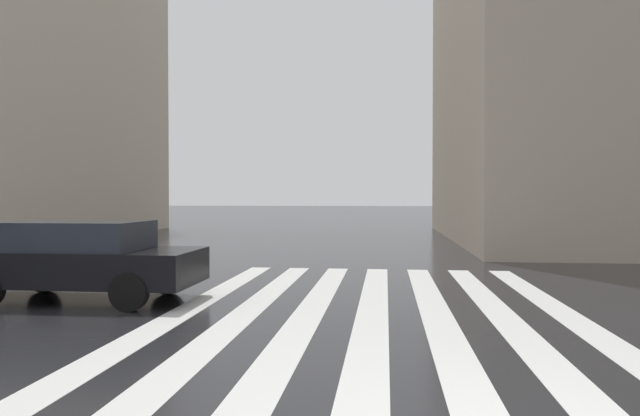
# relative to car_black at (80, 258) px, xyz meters

# --- Properties ---
(zebra_crossing) EXTENTS (13.00, 6.50, 0.01)m
(zebra_crossing) POSITION_rel_car_black_xyz_m (-1.50, -5.19, -0.75)
(zebra_crossing) COLOR silver
(zebra_crossing) RESTS_ON ground_plane
(car_black) EXTENTS (1.85, 4.10, 1.41)m
(car_black) POSITION_rel_car_black_xyz_m (0.00, 0.00, 0.00)
(car_black) COLOR black
(car_black) RESTS_ON ground_plane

